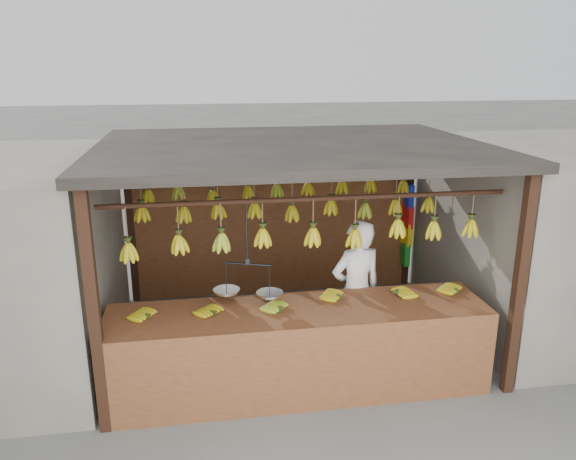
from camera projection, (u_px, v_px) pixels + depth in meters
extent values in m
plane|color=#5B5B57|center=(292.00, 337.00, 6.93)|extent=(80.00, 80.00, 0.00)
cube|color=black|center=(94.00, 316.00, 4.87)|extent=(0.10, 0.10, 2.30)
cube|color=black|center=(519.00, 288.00, 5.49)|extent=(0.10, 0.10, 2.30)
cube|color=black|center=(131.00, 222.00, 7.71)|extent=(0.10, 0.10, 2.30)
cube|color=black|center=(408.00, 210.00, 8.32)|extent=(0.10, 0.10, 2.30)
cube|color=black|center=(292.00, 148.00, 6.25)|extent=(4.30, 3.30, 0.10)
cylinder|color=black|center=(310.00, 199.00, 5.41)|extent=(4.00, 0.05, 0.05)
cylinder|color=black|center=(292.00, 178.00, 6.35)|extent=(4.00, 0.05, 0.05)
cylinder|color=black|center=(279.00, 163.00, 7.30)|extent=(4.00, 0.05, 0.05)
cube|color=brown|center=(275.00, 233.00, 8.09)|extent=(4.00, 0.06, 1.80)
cube|color=slate|center=(570.00, 235.00, 7.15)|extent=(3.00, 3.00, 2.30)
cube|color=brown|center=(299.00, 312.00, 5.62)|extent=(3.83, 0.85, 0.08)
cube|color=brown|center=(307.00, 370.00, 5.34)|extent=(3.83, 0.04, 0.90)
cube|color=black|center=(111.00, 388.00, 5.12)|extent=(0.07, 0.07, 0.82)
cube|color=black|center=(481.00, 356.00, 5.68)|extent=(0.07, 0.07, 0.82)
cube|color=black|center=(121.00, 348.00, 5.83)|extent=(0.07, 0.07, 0.82)
cube|color=black|center=(449.00, 323.00, 6.39)|extent=(0.07, 0.07, 0.82)
ellipsoid|color=#B29F13|center=(149.00, 316.00, 5.38)|extent=(0.30, 0.28, 0.06)
ellipsoid|color=#B29F13|center=(215.00, 313.00, 5.44)|extent=(0.29, 0.30, 0.06)
ellipsoid|color=#92A523|center=(282.00, 309.00, 5.54)|extent=(0.30, 0.30, 0.06)
ellipsoid|color=#B29F13|center=(339.00, 297.00, 5.82)|extent=(0.30, 0.28, 0.06)
ellipsoid|color=#B29F13|center=(397.00, 294.00, 5.89)|extent=(0.27, 0.22, 0.06)
ellipsoid|color=#B29F13|center=(457.00, 291.00, 5.97)|extent=(0.29, 0.30, 0.06)
ellipsoid|color=#B29F13|center=(129.00, 252.00, 5.24)|extent=(0.16, 0.16, 0.28)
ellipsoid|color=#B29F13|center=(179.00, 244.00, 5.34)|extent=(0.16, 0.16, 0.28)
ellipsoid|color=#92A523|center=(222.00, 242.00, 5.37)|extent=(0.16, 0.16, 0.28)
ellipsoid|color=#B29F13|center=(263.00, 238.00, 5.45)|extent=(0.16, 0.16, 0.28)
ellipsoid|color=#B29F13|center=(313.00, 237.00, 5.50)|extent=(0.16, 0.16, 0.28)
ellipsoid|color=#B29F13|center=(355.00, 238.00, 5.59)|extent=(0.16, 0.16, 0.28)
ellipsoid|color=#B29F13|center=(398.00, 228.00, 5.61)|extent=(0.16, 0.16, 0.28)
ellipsoid|color=#B29F13|center=(434.00, 230.00, 5.66)|extent=(0.16, 0.16, 0.28)
ellipsoid|color=#B29F13|center=(471.00, 228.00, 5.78)|extent=(0.16, 0.16, 0.28)
ellipsoid|color=#B29F13|center=(142.00, 213.00, 6.16)|extent=(0.16, 0.16, 0.28)
ellipsoid|color=#B29F13|center=(184.00, 214.00, 6.22)|extent=(0.16, 0.16, 0.28)
ellipsoid|color=#B29F13|center=(218.00, 210.00, 6.32)|extent=(0.16, 0.16, 0.28)
ellipsoid|color=#B29F13|center=(255.00, 210.00, 6.39)|extent=(0.16, 0.16, 0.28)
ellipsoid|color=#B29F13|center=(292.00, 214.00, 6.47)|extent=(0.16, 0.16, 0.28)
ellipsoid|color=#B29F13|center=(331.00, 207.00, 6.49)|extent=(0.16, 0.16, 0.28)
ellipsoid|color=#92A523|center=(365.00, 211.00, 6.62)|extent=(0.16, 0.16, 0.28)
ellipsoid|color=#B29F13|center=(395.00, 207.00, 6.65)|extent=(0.16, 0.16, 0.28)
ellipsoid|color=#B29F13|center=(428.00, 205.00, 6.71)|extent=(0.16, 0.16, 0.28)
ellipsoid|color=#B29F13|center=(148.00, 197.00, 7.18)|extent=(0.16, 0.16, 0.28)
ellipsoid|color=#92A523|center=(178.00, 192.00, 7.21)|extent=(0.16, 0.16, 0.28)
ellipsoid|color=#B29F13|center=(213.00, 197.00, 7.28)|extent=(0.16, 0.16, 0.28)
ellipsoid|color=#B29F13|center=(248.00, 193.00, 7.36)|extent=(0.16, 0.16, 0.28)
ellipsoid|color=#92A523|center=(277.00, 190.00, 7.42)|extent=(0.16, 0.16, 0.28)
ellipsoid|color=#B29F13|center=(308.00, 188.00, 7.46)|extent=(0.16, 0.16, 0.28)
ellipsoid|color=#B29F13|center=(342.00, 187.00, 7.50)|extent=(0.16, 0.16, 0.28)
ellipsoid|color=#B29F13|center=(370.00, 185.00, 7.54)|extent=(0.16, 0.16, 0.28)
ellipsoid|color=#B29F13|center=(403.00, 187.00, 7.70)|extent=(0.16, 0.16, 0.28)
cylinder|color=black|center=(247.00, 233.00, 5.40)|extent=(0.02, 0.02, 0.63)
cylinder|color=black|center=(247.00, 264.00, 5.50)|extent=(0.46, 0.18, 0.02)
cylinder|color=silver|center=(227.00, 291.00, 5.62)|extent=(0.26, 0.26, 0.02)
cylinder|color=silver|center=(270.00, 294.00, 5.55)|extent=(0.26, 0.26, 0.02)
imported|color=white|center=(356.00, 292.00, 6.22)|extent=(0.68, 0.52, 1.65)
cube|color=#1426BF|center=(409.00, 195.00, 8.09)|extent=(0.08, 0.26, 0.34)
cube|color=red|center=(408.00, 216.00, 8.18)|extent=(0.08, 0.26, 0.34)
cube|color=yellow|center=(406.00, 233.00, 8.26)|extent=(0.08, 0.26, 0.34)
cube|color=#199926|center=(405.00, 253.00, 8.35)|extent=(0.08, 0.26, 0.34)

